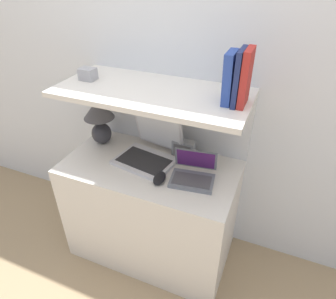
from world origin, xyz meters
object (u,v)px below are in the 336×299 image
book_red (246,78)px  book_navy (239,77)px  book_blue (230,78)px  laptop_small (193,174)px  router_box (184,148)px  table_lamp (99,117)px  shelf_gadget (88,74)px  computer_mouse (159,178)px  laptop_large (150,150)px

book_red → book_navy: (-0.03, -0.00, -0.00)m
book_navy → book_blue: 0.04m
laptop_small → book_navy: size_ratio=1.02×
book_navy → router_box: bearing=158.0°
table_lamp → book_red: (0.86, -0.05, 0.39)m
table_lamp → shelf_gadget: size_ratio=3.50×
computer_mouse → book_red: book_red is taller
router_box → book_navy: (0.29, -0.12, 0.52)m
laptop_small → book_navy: (0.16, 0.08, 0.54)m
book_red → shelf_gadget: book_red is taller
laptop_large → table_lamp: bearing=172.9°
computer_mouse → shelf_gadget: (-0.50, 0.17, 0.46)m
table_lamp → laptop_small: (0.67, -0.13, -0.15)m
table_lamp → laptop_large: (0.36, -0.05, -0.13)m
table_lamp → book_blue: (0.79, -0.05, 0.38)m
computer_mouse → shelf_gadget: bearing=161.7°
laptop_large → book_red: size_ratio=1.47×
book_red → table_lamp: bearing=176.5°
laptop_small → shelf_gadget: shelf_gadget is taller
table_lamp → book_navy: size_ratio=1.20×
book_navy → book_blue: bearing=180.0°
table_lamp → computer_mouse: (0.50, -0.22, -0.17)m
computer_mouse → router_box: router_box is taller
computer_mouse → shelf_gadget: 0.70m
book_red → book_navy: book_red is taller
table_lamp → laptop_small: bearing=-11.4°
table_lamp → router_box: bearing=6.9°
laptop_small → table_lamp: bearing=168.6°
table_lamp → router_box: table_lamp is taller
laptop_small → router_box: bearing=122.9°
book_red → laptop_large: bearing=179.1°
book_blue → laptop_small: bearing=-146.4°
table_lamp → computer_mouse: table_lamp is taller
laptop_small → book_red: bearing=22.7°
laptop_large → shelf_gadget: 0.55m
table_lamp → shelf_gadget: 0.30m
router_box → shelf_gadget: shelf_gadget is taller
laptop_large → router_box: (0.17, 0.11, -0.01)m
laptop_small → shelf_gadget: bearing=173.0°
laptop_large → laptop_small: laptop_large is taller
laptop_small → shelf_gadget: size_ratio=2.97×
book_blue → shelf_gadget: book_blue is taller
computer_mouse → book_red: (0.36, 0.17, 0.56)m
book_navy → laptop_large: bearing=179.0°
laptop_large → router_box: laptop_large is taller
table_lamp → book_navy: bearing=-3.7°
computer_mouse → book_red: size_ratio=0.48×
laptop_large → book_red: (0.50, -0.01, 0.52)m
laptop_large → computer_mouse: bearing=-51.0°
laptop_small → laptop_large: bearing=163.6°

